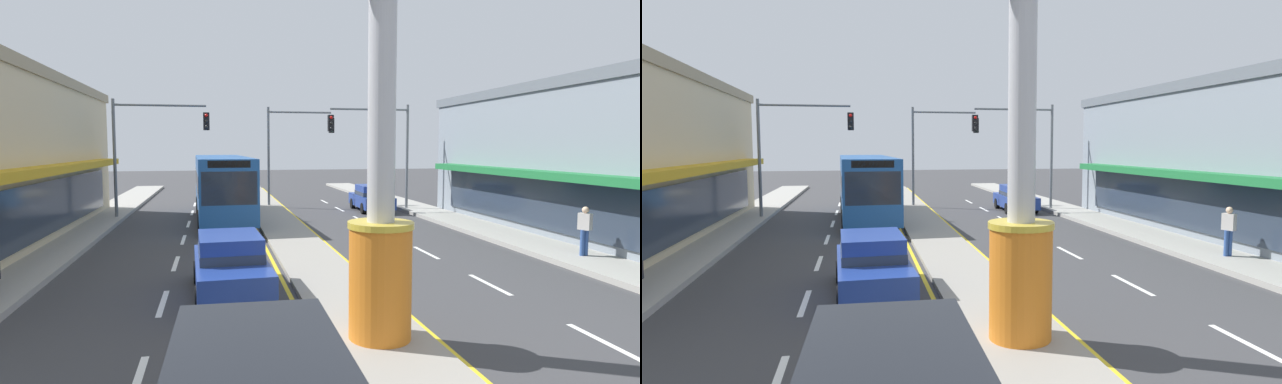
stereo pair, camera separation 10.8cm
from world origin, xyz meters
TOP-DOWN VIEW (x-y plane):
  - median_strip at (0.00, 18.00)m, footprint 2.06×52.00m
  - sidewalk_left at (-8.80, 16.00)m, footprint 2.34×60.00m
  - sidewalk_right at (8.80, 16.00)m, footprint 2.34×60.00m
  - lane_markings at (-0.00, 16.65)m, footprint 8.80×52.00m
  - district_sign at (0.00, 5.60)m, footprint 7.41×1.25m
  - traffic_light_left_side at (-6.26, 24.53)m, footprint 4.86×0.46m
  - traffic_light_right_side at (6.26, 25.24)m, footprint 4.86×0.46m
  - traffic_light_median_far at (1.76, 28.63)m, footprint 4.20×0.46m
  - sedan_near_right_lane at (-2.68, 9.72)m, footprint 1.99×4.38m
  - bus_far_right_lane at (-2.68, 23.63)m, footprint 2.99×11.30m
  - sedan_near_left_lane at (5.98, 25.60)m, footprint 1.96×4.36m
  - pedestrian_near_kerb at (8.92, 11.29)m, footprint 0.36×0.45m

SIDE VIEW (x-z plane):
  - lane_markings at x=0.00m, z-range 0.00..0.01m
  - median_strip at x=0.00m, z-range 0.00..0.14m
  - sidewalk_left at x=-8.80m, z-range 0.00..0.18m
  - sidewalk_right at x=8.80m, z-range 0.00..0.18m
  - sedan_near_right_lane at x=-2.68m, z-range 0.02..1.55m
  - sedan_near_left_lane at x=5.98m, z-range 0.02..1.55m
  - pedestrian_near_kerb at x=8.92m, z-range 0.29..1.92m
  - bus_far_right_lane at x=-2.68m, z-range 0.24..3.50m
  - traffic_light_median_far at x=1.76m, z-range 1.09..7.29m
  - traffic_light_left_side at x=-6.26m, z-range 1.15..7.35m
  - traffic_light_right_side at x=6.26m, z-range 1.15..7.35m
  - district_sign at x=0.00m, z-range 0.41..8.82m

